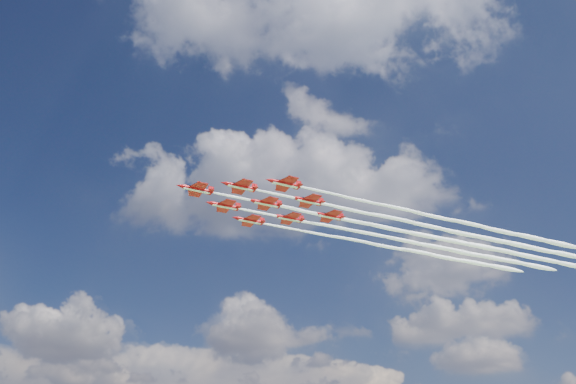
# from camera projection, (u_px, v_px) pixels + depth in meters

# --- Properties ---
(jet_lead) EXTENTS (98.76, 66.66, 2.72)m
(jet_lead) POSITION_uv_depth(u_px,v_px,m) (363.00, 223.00, 179.80)
(jet_lead) COLOR #A8090D
(jet_row2_port) EXTENTS (98.76, 66.66, 2.72)m
(jet_row2_port) POSITION_uv_depth(u_px,v_px,m) (403.00, 221.00, 178.32)
(jet_row2_port) COLOR #A8090D
(jet_row2_starb) EXTENTS (98.76, 66.66, 2.72)m
(jet_row2_starb) POSITION_uv_depth(u_px,v_px,m) (379.00, 236.00, 189.27)
(jet_row2_starb) COLOR #A8090D
(jet_row3_port) EXTENTS (98.76, 66.66, 2.72)m
(jet_row3_port) POSITION_uv_depth(u_px,v_px,m) (444.00, 218.00, 176.84)
(jet_row3_port) COLOR #A8090D
(jet_row3_centre) EXTENTS (98.76, 66.66, 2.72)m
(jet_row3_centre) POSITION_uv_depth(u_px,v_px,m) (418.00, 234.00, 187.79)
(jet_row3_centre) COLOR #A8090D
(jet_row3_starb) EXTENTS (98.76, 66.66, 2.72)m
(jet_row3_starb) POSITION_uv_depth(u_px,v_px,m) (395.00, 248.00, 198.73)
(jet_row3_starb) COLOR #A8090D
(jet_row4_port) EXTENTS (98.76, 66.66, 2.72)m
(jet_row4_port) POSITION_uv_depth(u_px,v_px,m) (457.00, 232.00, 186.31)
(jet_row4_port) COLOR #A8090D
(jet_row4_starb) EXTENTS (98.76, 66.66, 2.72)m
(jet_row4_starb) POSITION_uv_depth(u_px,v_px,m) (431.00, 246.00, 197.25)
(jet_row4_starb) COLOR #A8090D
(jet_tail) EXTENTS (98.76, 66.66, 2.72)m
(jet_tail) POSITION_uv_depth(u_px,v_px,m) (468.00, 244.00, 195.77)
(jet_tail) COLOR #A8090D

